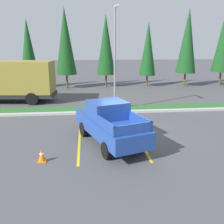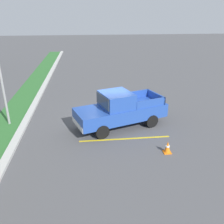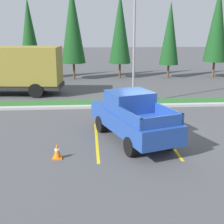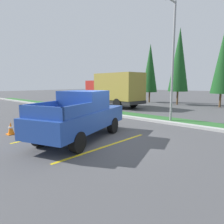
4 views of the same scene
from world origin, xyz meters
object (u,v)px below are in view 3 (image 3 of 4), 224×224
at_px(cypress_tree_rightmost, 217,24).
at_px(cypress_tree_leftmost, 29,32).
at_px(cypress_tree_right_inner, 170,33).
at_px(traffic_cone, 57,151).
at_px(street_light, 135,36).
at_px(pickup_truck_main, 132,117).
at_px(cargo_truck_distant, 16,69).
at_px(cypress_tree_center, 120,28).
at_px(cypress_tree_left_inner, 73,24).

bearing_deg(cypress_tree_rightmost, cypress_tree_leftmost, 178.91).
xyz_separation_m(cypress_tree_right_inner, traffic_cone, (-8.87, -18.50, -3.83)).
bearing_deg(street_light, cypress_tree_leftmost, 127.80).
bearing_deg(pickup_truck_main, cypress_tree_rightmost, 58.25).
bearing_deg(cypress_tree_right_inner, traffic_cone, -115.63).
height_order(cypress_tree_right_inner, cypress_tree_rightmost, cypress_tree_rightmost).
xyz_separation_m(cargo_truck_distant, cypress_tree_center, (8.15, 6.90, 2.74)).
height_order(cargo_truck_distant, cypress_tree_rightmost, cypress_tree_rightmost).
bearing_deg(cypress_tree_right_inner, cargo_truck_distant, -152.18).
bearing_deg(street_light, pickup_truck_main, -98.76).
bearing_deg(cypress_tree_right_inner, cypress_tree_rightmost, -3.61).
bearing_deg(cypress_tree_leftmost, traffic_cone, -77.78).
height_order(cargo_truck_distant, cypress_tree_leftmost, cypress_tree_leftmost).
xyz_separation_m(cypress_tree_center, traffic_cone, (-4.23, -18.65, -4.30)).
bearing_deg(cargo_truck_distant, street_light, -24.18).
relative_size(pickup_truck_main, cargo_truck_distant, 0.79).
bearing_deg(traffic_cone, cypress_tree_leftmost, 102.22).
xyz_separation_m(pickup_truck_main, street_light, (0.98, 6.34, 3.15)).
bearing_deg(street_light, cypress_tree_center, 88.97).
xyz_separation_m(cargo_truck_distant, traffic_cone, (3.93, -11.74, -1.56)).
bearing_deg(cypress_tree_rightmost, cypress_tree_left_inner, -179.77).
bearing_deg(cypress_tree_center, traffic_cone, -102.77).
xyz_separation_m(cypress_tree_rightmost, traffic_cone, (-13.21, -18.22, -4.68)).
bearing_deg(cypress_tree_center, cypress_tree_right_inner, -1.85).
relative_size(cargo_truck_distant, cypress_tree_center, 0.90).
distance_m(cypress_tree_right_inner, cypress_tree_rightmost, 4.43).
bearing_deg(pickup_truck_main, cypress_tree_leftmost, 112.93).
bearing_deg(traffic_cone, cypress_tree_left_inner, 90.25).
distance_m(pickup_truck_main, traffic_cone, 3.64).
distance_m(cypress_tree_center, traffic_cone, 19.60).
relative_size(pickup_truck_main, cypress_tree_right_inner, 0.79).
distance_m(cypress_tree_left_inner, cypress_tree_rightmost, 13.29).
height_order(street_light, traffic_cone, street_light).
distance_m(cypress_tree_leftmost, cypress_tree_right_inner, 12.89).
relative_size(cargo_truck_distant, cypress_tree_right_inner, 1.00).
xyz_separation_m(street_light, cypress_tree_rightmost, (9.17, 10.06, 0.78)).
distance_m(cargo_truck_distant, street_light, 9.04).
bearing_deg(pickup_truck_main, cargo_truck_distant, 125.16).
xyz_separation_m(cargo_truck_distant, cypress_tree_leftmost, (-0.09, 6.81, 2.43)).
relative_size(cypress_tree_left_inner, cypress_tree_rightmost, 1.00).
relative_size(street_light, cypress_tree_left_inner, 0.86).
relative_size(street_light, cypress_tree_rightmost, 0.86).
distance_m(cypress_tree_leftmost, traffic_cone, 19.40).
distance_m(pickup_truck_main, cypress_tree_left_inner, 17.10).
xyz_separation_m(street_light, cypress_tree_left_inner, (-4.12, 10.01, 0.76)).
relative_size(cypress_tree_left_inner, cypress_tree_center, 1.08).
bearing_deg(traffic_cone, cargo_truck_distant, 108.49).
relative_size(cypress_tree_left_inner, cypress_tree_right_inner, 1.20).
bearing_deg(cargo_truck_distant, cypress_tree_leftmost, 90.75).
height_order(cargo_truck_distant, cypress_tree_right_inner, cypress_tree_right_inner).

